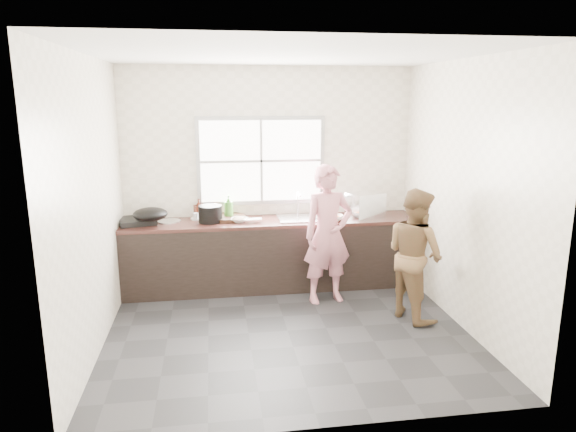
{
  "coord_description": "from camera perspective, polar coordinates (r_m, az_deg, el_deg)",
  "views": [
    {
      "loc": [
        -0.71,
        -4.78,
        2.32
      ],
      "look_at": [
        0.1,
        0.65,
        1.05
      ],
      "focal_mm": 32.0,
      "sensor_mm": 36.0,
      "label": 1
    }
  ],
  "objects": [
    {
      "name": "bottle_brown_short",
      "position": [
        6.29,
        -8.11,
        0.36
      ],
      "size": [
        0.15,
        0.15,
        0.19
      ],
      "primitive_type": "imported",
      "rotation": [
        0.0,
        0.0,
        -0.04
      ],
      "color": "#421A10",
      "rests_on": "countertop"
    },
    {
      "name": "cutting_board",
      "position": [
        6.34,
        -6.75,
        -0.18
      ],
      "size": [
        0.51,
        0.51,
        0.04
      ],
      "primitive_type": "cylinder",
      "rotation": [
        0.0,
        0.0,
        -0.15
      ],
      "color": "black",
      "rests_on": "countertop"
    },
    {
      "name": "countertop",
      "position": [
        6.29,
        -1.76,
        -0.6
      ],
      "size": [
        3.6,
        0.64,
        0.04
      ],
      "primitive_type": "cube",
      "color": "#341A15",
      "rests_on": "cabinet"
    },
    {
      "name": "pot_lid_right",
      "position": [
        6.47,
        -9.39,
        -0.15
      ],
      "size": [
        0.27,
        0.27,
        0.01
      ],
      "primitive_type": "cylinder",
      "rotation": [
        0.0,
        0.0,
        0.15
      ],
      "color": "silver",
      "rests_on": "countertop"
    },
    {
      "name": "bowl_held",
      "position": [
        6.35,
        3.54,
        0.04
      ],
      "size": [
        0.29,
        0.29,
        0.07
      ],
      "primitive_type": "imported",
      "rotation": [
        0.0,
        0.0,
        -0.43
      ],
      "color": "white",
      "rests_on": "countertop"
    },
    {
      "name": "wall_right",
      "position": [
        5.49,
        18.97,
        2.13
      ],
      "size": [
        0.01,
        3.2,
        2.7
      ],
      "primitive_type": "cube",
      "color": "beige",
      "rests_on": "ground"
    },
    {
      "name": "woman",
      "position": [
        5.88,
        4.45,
        -2.55
      ],
      "size": [
        0.6,
        0.45,
        1.49
      ],
      "primitive_type": "imported",
      "rotation": [
        0.0,
        0.0,
        0.18
      ],
      "color": "pink",
      "rests_on": "floor"
    },
    {
      "name": "black_pot",
      "position": [
        6.21,
        -8.63,
        0.23
      ],
      "size": [
        0.36,
        0.36,
        0.2
      ],
      "primitive_type": "cylinder",
      "rotation": [
        0.0,
        0.0,
        -0.33
      ],
      "color": "black",
      "rests_on": "countertop"
    },
    {
      "name": "window_frame",
      "position": [
        6.44,
        -3.01,
        6.14
      ],
      "size": [
        1.6,
        0.05,
        1.1
      ],
      "primitive_type": "cube",
      "color": "#9EA0A5",
      "rests_on": "wall_back"
    },
    {
      "name": "wall_left",
      "position": [
        5.0,
        -20.97,
        0.97
      ],
      "size": [
        0.01,
        3.2,
        2.7
      ],
      "primitive_type": "cube",
      "color": "beige",
      "rests_on": "ground"
    },
    {
      "name": "wall_front",
      "position": [
        3.39,
        3.94,
        -3.59
      ],
      "size": [
        3.6,
        0.01,
        2.7
      ],
      "primitive_type": "cube",
      "color": "beige",
      "rests_on": "ground"
    },
    {
      "name": "wok",
      "position": [
        6.18,
        -15.06,
        0.19
      ],
      "size": [
        0.45,
        0.45,
        0.15
      ],
      "primitive_type": "ellipsoid",
      "rotation": [
        0.0,
        0.0,
        -0.13
      ],
      "color": "black",
      "rests_on": "burner"
    },
    {
      "name": "sink",
      "position": [
        6.33,
        1.39,
        -0.27
      ],
      "size": [
        0.55,
        0.45,
        0.02
      ],
      "primitive_type": "cube",
      "color": "silver",
      "rests_on": "countertop"
    },
    {
      "name": "ceiling",
      "position": [
        4.85,
        -0.04,
        17.59
      ],
      "size": [
        3.6,
        3.2,
        0.01
      ],
      "primitive_type": "cube",
      "color": "silver",
      "rests_on": "wall_back"
    },
    {
      "name": "wall_back",
      "position": [
        6.5,
        -2.12,
        4.43
      ],
      "size": [
        3.6,
        0.01,
        2.7
      ],
      "primitive_type": "cube",
      "color": "silver",
      "rests_on": "ground"
    },
    {
      "name": "window_glazing",
      "position": [
        6.42,
        -2.99,
        6.12
      ],
      "size": [
        1.5,
        0.01,
        1.0
      ],
      "primitive_type": "cube",
      "color": "white",
      "rests_on": "window_frame"
    },
    {
      "name": "glass_jar",
      "position": [
        6.35,
        -10.21,
        -0.06
      ],
      "size": [
        0.08,
        0.08,
        0.09
      ],
      "primitive_type": "cylinder",
      "rotation": [
        0.0,
        0.0,
        -0.23
      ],
      "color": "white",
      "rests_on": "countertop"
    },
    {
      "name": "dish_rack",
      "position": [
        6.42,
        8.58,
        1.17
      ],
      "size": [
        0.5,
        0.43,
        0.31
      ],
      "primitive_type": "cube",
      "rotation": [
        0.0,
        0.0,
        0.38
      ],
      "color": "silver",
      "rests_on": "countertop"
    },
    {
      "name": "bowl_mince",
      "position": [
        6.18,
        -5.41,
        -0.45
      ],
      "size": [
        0.25,
        0.25,
        0.05
      ],
      "primitive_type": "imported",
      "rotation": [
        0.0,
        0.0,
        -0.25
      ],
      "color": "silver",
      "rests_on": "countertop"
    },
    {
      "name": "faucet",
      "position": [
        6.49,
        1.09,
        1.38
      ],
      "size": [
        0.02,
        0.02,
        0.3
      ],
      "primitive_type": "cylinder",
      "color": "silver",
      "rests_on": "countertop"
    },
    {
      "name": "floor",
      "position": [
        5.36,
        -0.04,
        -12.67
      ],
      "size": [
        3.6,
        3.2,
        0.01
      ],
      "primitive_type": "cube",
      "color": "#252527",
      "rests_on": "ground"
    },
    {
      "name": "cleaver",
      "position": [
        6.15,
        -3.93,
        -0.33
      ],
      "size": [
        0.23,
        0.13,
        0.01
      ],
      "primitive_type": "cube",
      "rotation": [
        0.0,
        0.0,
        0.11
      ],
      "color": "silver",
      "rests_on": "cutting_board"
    },
    {
      "name": "bowl_crabs",
      "position": [
        6.26,
        5.18,
        -0.25
      ],
      "size": [
        0.23,
        0.23,
        0.06
      ],
      "primitive_type": "imported",
      "rotation": [
        0.0,
        0.0,
        -0.4
      ],
      "color": "white",
      "rests_on": "countertop"
    },
    {
      "name": "cabinet",
      "position": [
        6.4,
        -1.73,
        -4.34
      ],
      "size": [
        3.6,
        0.62,
        0.82
      ],
      "primitive_type": "cube",
      "color": "black",
      "rests_on": "floor"
    },
    {
      "name": "burner",
      "position": [
        6.35,
        -16.43,
        -0.51
      ],
      "size": [
        0.51,
        0.51,
        0.06
      ],
      "primitive_type": "cube",
      "rotation": [
        0.0,
        0.0,
        0.26
      ],
      "color": "black",
      "rests_on": "countertop"
    },
    {
      "name": "person_side",
      "position": [
        5.6,
        13.9,
        -4.13
      ],
      "size": [
        0.73,
        0.82,
        1.41
      ],
      "primitive_type": "imported",
      "rotation": [
        0.0,
        0.0,
        1.92
      ],
      "color": "brown",
      "rests_on": "floor"
    },
    {
      "name": "bottle_green",
      "position": [
        6.32,
        -6.62,
        0.99
      ],
      "size": [
        0.14,
        0.14,
        0.31
      ],
      "primitive_type": "imported",
      "rotation": [
        0.0,
        0.0,
        0.24
      ],
      "color": "#3F852B",
      "rests_on": "countertop"
    },
    {
      "name": "bottle_brown_tall",
      "position": [
        6.45,
        -9.88,
        0.72
      ],
      "size": [
        0.12,
        0.12,
        0.22
      ],
      "primitive_type": "imported",
      "rotation": [
        0.0,
        0.0,
        0.33
      ],
      "color": "#481B12",
      "rests_on": "countertop"
    },
    {
      "name": "pot_lid_left",
      "position": [
        6.34,
        -13.06,
        -0.57
      ],
      "size": [
        0.29,
        0.29,
        0.01
      ],
      "primitive_type": "cylinder",
      "rotation": [
        0.0,
        0.0,
        -0.04
      ],
      "color": "silver",
      "rests_on": "countertop"
    },
    {
      "name": "plate_food",
      "position": [
        6.42,
        -9.9,
        -0.25
      ],
      "size": [
        0.21,
        0.21,
        0.02
      ],
      "primitive_type": "cylinder",
      "rotation": [
        0.0,
        0.0,
        -0.09
      ],
      "color": "silver",
      "rests_on": "countertop"
    }
  ]
}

